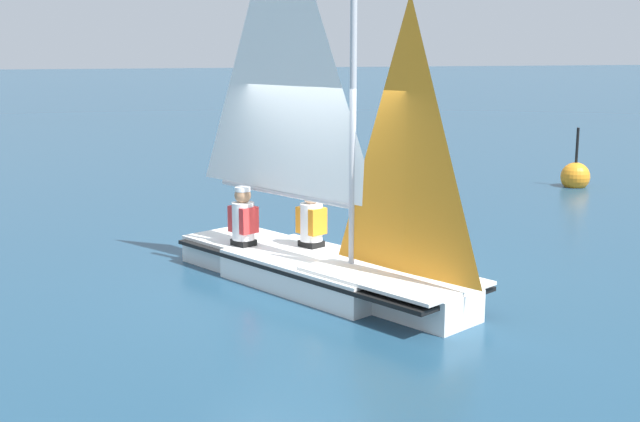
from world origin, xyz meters
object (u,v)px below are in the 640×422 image
(sailboat_main, at_px, (318,224))
(sailor_crew, at_px, (243,226))
(buoy_marker, at_px, (575,176))
(sailor_helm, at_px, (311,227))

(sailboat_main, height_order, sailor_crew, sailboat_main)
(buoy_marker, bearing_deg, sailor_helm, 30.97)
(sailboat_main, height_order, sailor_helm, sailboat_main)
(sailboat_main, xyz_separation_m, sailor_helm, (-0.11, -0.55, -0.17))
(sailor_crew, xyz_separation_m, buoy_marker, (-8.57, -4.27, -0.40))
(sailor_crew, bearing_deg, sailboat_main, 13.91)
(sailor_crew, relative_size, buoy_marker, 0.84)
(sailboat_main, distance_m, buoy_marker, 9.43)
(buoy_marker, bearing_deg, sailor_crew, 26.49)
(sailor_helm, xyz_separation_m, sailor_crew, (0.83, -0.37, 0.00))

